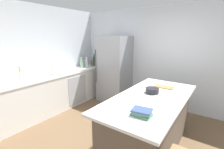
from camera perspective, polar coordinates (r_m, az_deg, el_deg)
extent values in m
plane|color=brown|center=(3.01, -0.38, -24.73)|extent=(7.20, 7.20, 0.00)
cube|color=silver|center=(4.43, 16.90, 5.64)|extent=(6.00, 0.10, 2.60)
cube|color=silver|center=(4.32, -27.95, 4.46)|extent=(0.10, 6.00, 2.60)
cube|color=silver|center=(4.46, -18.65, -5.74)|extent=(0.64, 3.17, 0.89)
cube|color=white|center=(4.34, -19.11, 0.01)|extent=(0.67, 3.20, 0.03)
cube|color=#B2B5BA|center=(4.46, -12.07, -5.33)|extent=(0.01, 0.60, 0.75)
cube|color=brown|center=(2.88, 13.19, -16.52)|extent=(0.83, 1.92, 0.88)
cube|color=white|center=(2.69, 13.72, -8.00)|extent=(0.99, 2.12, 0.04)
cube|color=#93969B|center=(4.65, 0.79, 1.98)|extent=(0.83, 0.72, 1.86)
cylinder|color=#4C4C51|center=(4.56, -5.80, 2.87)|extent=(0.02, 0.02, 0.93)
cylinder|color=silver|center=(4.16, -24.32, -0.66)|extent=(0.05, 0.05, 0.02)
cylinder|color=silver|center=(4.13, -24.52, 1.36)|extent=(0.02, 0.02, 0.28)
cylinder|color=silver|center=(4.06, -24.25, 2.91)|extent=(0.14, 0.02, 0.02)
cylinder|color=silver|center=(3.93, -29.58, -1.16)|extent=(0.09, 0.09, 0.13)
cylinder|color=#4C7F3D|center=(3.93, -29.75, 0.10)|extent=(0.01, 0.03, 0.20)
sphere|color=orange|center=(3.91, -29.93, 1.52)|extent=(0.04, 0.04, 0.04)
cylinder|color=#4C7F3D|center=(3.90, -29.84, 0.39)|extent=(0.01, 0.02, 0.25)
sphere|color=orange|center=(3.88, -30.05, 2.17)|extent=(0.04, 0.04, 0.04)
cylinder|color=#4C7F3D|center=(3.90, -29.60, -0.06)|extent=(0.01, 0.04, 0.18)
sphere|color=orange|center=(3.89, -29.76, 1.27)|extent=(0.04, 0.04, 0.04)
cylinder|color=gray|center=(4.23, -19.93, -0.09)|extent=(0.14, 0.14, 0.01)
cylinder|color=white|center=(4.21, -20.08, 1.71)|extent=(0.11, 0.11, 0.26)
cylinder|color=gray|center=(4.18, -20.24, 3.72)|extent=(0.02, 0.02, 0.04)
cylinder|color=red|center=(5.26, -5.79, 3.97)|extent=(0.05, 0.05, 0.15)
cylinder|color=red|center=(5.25, -5.81, 5.01)|extent=(0.02, 0.02, 0.05)
cylinder|color=black|center=(5.24, -5.82, 5.32)|extent=(0.02, 0.02, 0.01)
cylinder|color=#19381E|center=(5.17, -6.30, 4.62)|extent=(0.07, 0.07, 0.30)
cylinder|color=#19381E|center=(5.14, -6.35, 6.69)|extent=(0.03, 0.03, 0.08)
cylinder|color=black|center=(5.13, -6.36, 7.18)|extent=(0.03, 0.03, 0.01)
cylinder|color=#994C23|center=(5.13, -7.17, 4.01)|extent=(0.05, 0.05, 0.20)
cylinder|color=#994C23|center=(5.11, -7.22, 5.52)|extent=(0.02, 0.02, 0.07)
cylinder|color=black|center=(5.10, -7.23, 5.97)|extent=(0.02, 0.02, 0.01)
cylinder|color=#5B3319|center=(5.14, -8.85, 3.98)|extent=(0.06, 0.06, 0.21)
cylinder|color=#5B3319|center=(5.12, -8.90, 5.49)|extent=(0.03, 0.03, 0.07)
cylinder|color=black|center=(5.11, -8.92, 5.93)|extent=(0.03, 0.03, 0.01)
cylinder|color=silver|center=(5.02, -8.90, 4.02)|extent=(0.07, 0.07, 0.25)
cylinder|color=silver|center=(4.99, -8.97, 5.90)|extent=(0.03, 0.03, 0.08)
cylinder|color=black|center=(4.99, -8.99, 6.41)|extent=(0.03, 0.03, 0.01)
cylinder|color=olive|center=(4.98, -10.16, 3.59)|extent=(0.06, 0.06, 0.20)
cylinder|color=olive|center=(4.96, -10.23, 5.11)|extent=(0.02, 0.02, 0.07)
cylinder|color=black|center=(4.95, -10.25, 5.55)|extent=(0.02, 0.02, 0.01)
cylinder|color=#8CB79E|center=(4.91, -10.74, 3.76)|extent=(0.08, 0.08, 0.26)
cylinder|color=#8CB79E|center=(4.88, -10.83, 5.76)|extent=(0.03, 0.03, 0.09)
cylinder|color=black|center=(4.88, -10.85, 6.34)|extent=(0.04, 0.04, 0.01)
cube|color=#4C7F60|center=(2.05, 10.43, -13.78)|extent=(0.24, 0.17, 0.03)
cube|color=#4C7F60|center=(2.04, 10.47, -13.01)|extent=(0.22, 0.19, 0.03)
cube|color=#334770|center=(2.03, 10.51, -12.31)|extent=(0.26, 0.22, 0.02)
cylinder|color=black|center=(2.82, 14.00, -5.52)|extent=(0.23, 0.23, 0.09)
cube|color=#9E7042|center=(3.20, 17.91, -4.18)|extent=(0.36, 0.22, 0.02)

